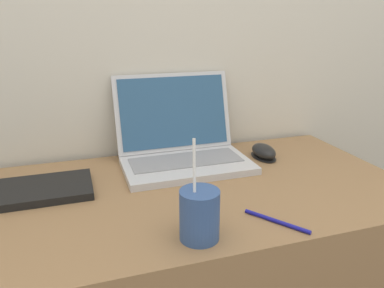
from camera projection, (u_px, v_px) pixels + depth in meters
name	position (u px, v px, depth m)	size (l,w,h in m)	color
laptop	(182.00, 143.00, 1.14)	(0.37, 0.30, 0.26)	silver
drink_cup	(199.00, 214.00, 0.74)	(0.08, 0.08, 0.21)	#33518C
computer_mouse	(264.00, 152.00, 1.19)	(0.07, 0.11, 0.04)	black
external_keyboard	(7.00, 194.00, 0.93)	(0.41, 0.17, 0.02)	black
pen	(277.00, 221.00, 0.81)	(0.09, 0.13, 0.01)	#191999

